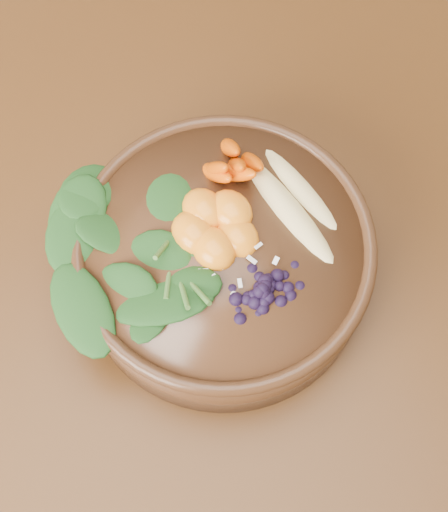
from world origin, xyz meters
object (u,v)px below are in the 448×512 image
Objects in this scene: kale_heap at (149,208)px; carrot_cluster at (226,136)px; mandarin_cluster at (216,221)px; blueberry_pile at (263,284)px; stoneware_bowl at (224,260)px; dining_table at (125,299)px; banana_halves at (295,192)px.

carrot_cluster is (0.10, 0.01, 0.02)m from kale_heap.
mandarin_cluster is (-0.05, -0.06, -0.02)m from carrot_cluster.
carrot_cluster is 0.15m from blueberry_pile.
stoneware_bowl is 0.13m from carrot_cluster.
mandarin_cluster is (0.05, -0.05, -0.01)m from kale_heap.
blueberry_pile reaches higher than dining_table.
blueberry_pile reaches higher than banana_halves.
kale_heap reaches higher than mandarin_cluster.
blueberry_pile reaches higher than mandarin_cluster.
stoneware_bowl is (0.09, -0.07, 0.13)m from dining_table.
blueberry_pile is at bearing -71.31° from kale_heap.
carrot_cluster is at bearing 113.06° from banana_halves.
kale_heap is 2.38× the size of carrot_cluster.
stoneware_bowl is at bearing 89.75° from blueberry_pile.
blueberry_pile is at bearing -90.25° from stoneware_bowl.
carrot_cluster is 0.60× the size of blueberry_pile.
dining_table is at bearing 124.63° from blueberry_pile.
mandarin_cluster is 0.08m from blueberry_pile.
banana_halves is (0.03, -0.08, -0.03)m from carrot_cluster.
mandarin_cluster is (-0.08, 0.02, 0.00)m from banana_halves.
dining_table is 11.57× the size of blueberry_pile.
carrot_cluster is at bearing 53.20° from stoneware_bowl.
banana_halves is 0.11m from blueberry_pile.
kale_heap is at bearing 123.76° from stoneware_bowl.
stoneware_bowl is 3.15× the size of mandarin_cluster.
banana_halves is 1.20× the size of blueberry_pile.
mandarin_cluster is at bearing -129.81° from carrot_cluster.
blueberry_pile is at bearing -141.51° from banana_halves.
mandarin_cluster is at bearing -29.80° from dining_table.
dining_table is 0.26m from carrot_cluster.
mandarin_cluster is at bearing -44.90° from kale_heap.
blueberry_pile is at bearing -55.37° from dining_table.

